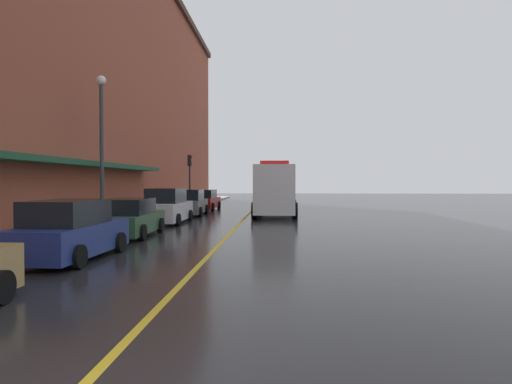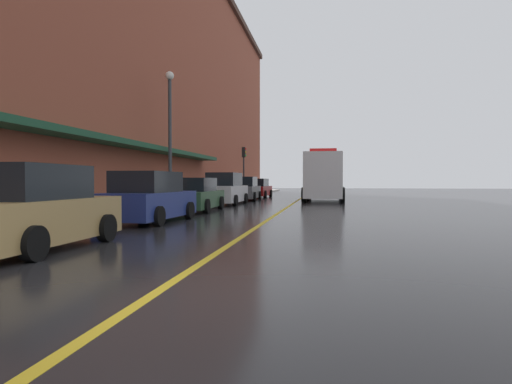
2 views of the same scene
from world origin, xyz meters
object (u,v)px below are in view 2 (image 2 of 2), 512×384
Objects in this scene: parked_car_0 at (33,210)px; traffic_light_near at (244,162)px; parked_car_3 at (225,190)px; street_lamp_left at (170,124)px; parked_car_1 at (150,199)px; parking_meter_0 at (240,185)px; parked_car_4 at (245,189)px; parked_car_2 at (195,195)px; parked_car_5 at (257,189)px; box_truck at (324,177)px; parking_meter_1 at (170,188)px.

traffic_light_near is (-1.42, 30.21, 2.34)m from parked_car_0.
parked_car_3 is 5.61m from street_lamp_left.
parked_car_1 is 1.06× the size of traffic_light_near.
parked_car_1 is at bearing -86.38° from parking_meter_0.
parked_car_4 is 1.07× the size of traffic_light_near.
parked_car_4 is at bearing 1.44° from parked_car_1.
traffic_light_near reaches higher than parked_car_4.
parked_car_4 is 3.46× the size of parking_meter_0.
parked_car_0 is 0.86× the size of parked_car_2.
parking_meter_0 is at bearing 89.70° from parked_car_5.
traffic_light_near is at bearing 10.21° from parked_car_4.
parked_car_5 is 1.14× the size of traffic_light_near.
box_truck is 6.63× the size of parking_meter_0.
parked_car_5 is 3.16m from traffic_light_near.
parked_car_5 is 15.80m from street_lamp_left.
parking_meter_1 is at bearing -90.00° from parking_meter_0.
parked_car_0 is 0.91× the size of parked_car_1.
street_lamp_left is 1.61× the size of traffic_light_near.
parked_car_3 is at bearing 177.96° from parked_car_4.
parked_car_3 is at bearing -2.72° from parked_car_2.
parked_car_5 is at bearing -2.31° from parked_car_2.
parked_car_3 is at bearing 1.71° from parked_car_1.
parking_meter_1 is 0.31× the size of traffic_light_near.
parked_car_4 is 0.94× the size of parked_car_5.
parked_car_1 is 5.56m from parked_car_2.
parked_car_3 is 5.70m from parking_meter_1.
parked_car_1 is 22.74m from parking_meter_0.
parked_car_1 is 24.29m from traffic_light_near.
parking_meter_1 is at bearing 176.32° from parked_car_5.
parking_meter_1 is (-7.24, -11.73, -0.62)m from box_truck.
parking_meter_0 is 1.00× the size of parking_meter_1.
parking_meter_0 is at bearing 90.00° from parking_meter_1.
parking_meter_0 is at bearing 2.66° from parked_car_2.
box_truck is 8.92m from parking_meter_0.
parked_car_3 is at bearing 62.49° from street_lamp_left.
parked_car_0 is 0.96× the size of traffic_light_near.
parked_car_2 is 1.03× the size of parked_car_3.
street_lamp_left reaches higher than traffic_light_near.
box_truck is at bearing -13.88° from parked_car_0.
parked_car_4 is 5.75m from parking_meter_0.
parked_car_0 reaches higher than parked_car_2.
box_truck is at bearing 58.32° from parking_meter_1.
parking_meter_0 is 0.31× the size of traffic_light_near.
parking_meter_0 is 2.55m from traffic_light_near.
parked_car_5 is 0.55× the size of box_truck.
parking_meter_1 is (-1.32, 0.22, 0.32)m from parked_car_2.
parked_car_0 is 0.90× the size of parked_car_4.
box_truck is 6.63× the size of parking_meter_1.
parked_car_4 is 0.52× the size of box_truck.
parked_car_1 reaches higher than parking_meter_0.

